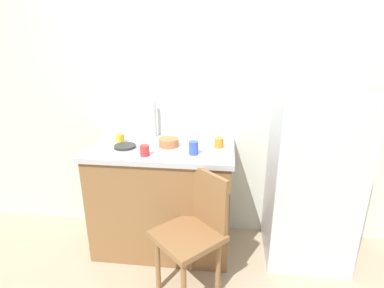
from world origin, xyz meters
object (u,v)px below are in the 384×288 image
(chair, at_px, (194,229))
(cup_yellow, at_px, (120,138))
(refrigerator, at_px, (311,180))
(cup_blue, at_px, (194,148))
(hotplate, at_px, (125,146))
(terracotta_bowl, at_px, (169,142))
(cup_orange, at_px, (219,143))
(cup_red, at_px, (145,150))

(chair, relative_size, cup_yellow, 12.31)
(chair, distance_m, cup_yellow, 0.97)
(refrigerator, relative_size, cup_blue, 13.81)
(refrigerator, bearing_deg, hotplate, -177.16)
(chair, relative_size, terracotta_bowl, 5.66)
(cup_orange, distance_m, cup_red, 0.58)
(refrigerator, relative_size, hotplate, 8.04)
(cup_orange, relative_size, cup_yellow, 1.07)
(cup_red, bearing_deg, cup_orange, 24.48)
(refrigerator, distance_m, cup_blue, 0.96)
(cup_yellow, bearing_deg, hotplate, -56.55)
(chair, bearing_deg, terracotta_bowl, 162.34)
(cup_orange, distance_m, cup_yellow, 0.81)
(cup_blue, distance_m, cup_yellow, 0.66)
(hotplate, bearing_deg, refrigerator, 2.84)
(terracotta_bowl, relative_size, cup_yellow, 2.17)
(hotplate, relative_size, cup_blue, 1.72)
(refrigerator, xyz_separation_m, cup_yellow, (-1.54, 0.05, 0.27))
(refrigerator, distance_m, cup_orange, 0.78)
(terracotta_bowl, height_order, cup_orange, cup_orange)
(cup_red, bearing_deg, terracotta_bowl, 58.65)
(refrigerator, bearing_deg, cup_orange, 178.40)
(cup_red, bearing_deg, hotplate, 143.34)
(cup_blue, relative_size, cup_red, 1.25)
(terracotta_bowl, height_order, cup_yellow, cup_yellow)
(refrigerator, distance_m, hotplate, 1.48)
(terracotta_bowl, distance_m, cup_red, 0.26)
(terracotta_bowl, distance_m, cup_orange, 0.40)
(cup_blue, distance_m, cup_red, 0.36)
(cup_yellow, bearing_deg, terracotta_bowl, -6.80)
(refrigerator, xyz_separation_m, terracotta_bowl, (-1.12, 0.00, 0.26))
(cup_orange, xyz_separation_m, cup_blue, (-0.18, -0.17, 0.01))
(chair, distance_m, hotplate, 0.84)
(chair, relative_size, hotplate, 5.24)
(cup_orange, height_order, cup_red, cup_red)
(refrigerator, xyz_separation_m, hotplate, (-1.46, -0.07, 0.24))
(cup_orange, bearing_deg, terracotta_bowl, -177.11)
(refrigerator, bearing_deg, cup_yellow, 178.14)
(cup_red, bearing_deg, refrigerator, 9.98)
(chair, xyz_separation_m, cup_orange, (0.13, 0.51, 0.45))
(terracotta_bowl, relative_size, cup_orange, 2.03)
(refrigerator, height_order, chair, refrigerator)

